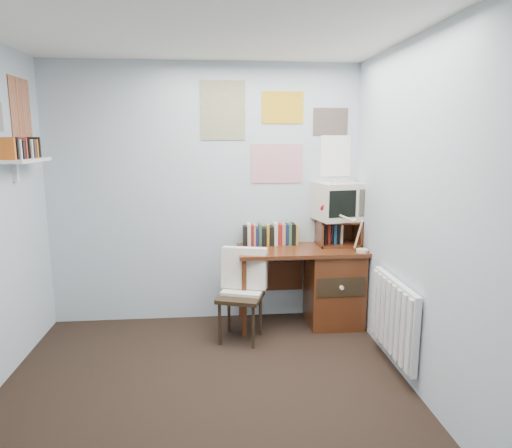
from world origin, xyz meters
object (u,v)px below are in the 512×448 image
(desk, at_px, (328,283))
(crt_tv, at_px, (338,199))
(desk_lamp, at_px, (363,232))
(tv_riser, at_px, (338,232))
(desk_chair, at_px, (240,297))
(radiator, at_px, (394,317))
(wall_shelf, at_px, (25,160))

(desk, height_order, crt_tv, crt_tv)
(desk_lamp, distance_m, tv_riser, 0.35)
(tv_riser, xyz_separation_m, crt_tv, (-0.01, 0.02, 0.32))
(desk, relative_size, desk_chair, 1.50)
(desk, distance_m, radiator, 0.97)
(wall_shelf, bearing_deg, desk, 8.40)
(desk, relative_size, wall_shelf, 1.94)
(desk, bearing_deg, crt_tv, 49.49)
(desk_chair, height_order, crt_tv, crt_tv)
(desk_lamp, bearing_deg, desk, 159.62)
(desk_lamp, relative_size, tv_riser, 0.96)
(tv_riser, relative_size, wall_shelf, 0.65)
(crt_tv, distance_m, radiator, 1.33)
(wall_shelf, bearing_deg, radiator, -10.89)
(desk_lamp, distance_m, wall_shelf, 2.92)
(crt_tv, bearing_deg, desk, -141.75)
(desk, xyz_separation_m, tv_riser, (0.12, 0.11, 0.48))
(crt_tv, xyz_separation_m, radiator, (0.18, -1.06, -0.79))
(tv_riser, distance_m, crt_tv, 0.32)
(crt_tv, bearing_deg, wall_shelf, 179.53)
(tv_riser, relative_size, crt_tv, 0.96)
(desk_chair, xyz_separation_m, crt_tv, (0.98, 0.44, 0.81))
(desk_chair, relative_size, crt_tv, 1.91)
(wall_shelf, bearing_deg, crt_tv, 10.76)
(desk, relative_size, tv_riser, 3.00)
(desk, bearing_deg, desk_lamp, -37.08)
(wall_shelf, bearing_deg, tv_riser, 10.32)
(crt_tv, bearing_deg, desk_chair, -167.33)
(desk, distance_m, desk_lamp, 0.64)
(desk_lamp, height_order, tv_riser, desk_lamp)
(desk_chair, xyz_separation_m, radiator, (1.16, -0.62, 0.02))
(radiator, bearing_deg, desk, 107.24)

